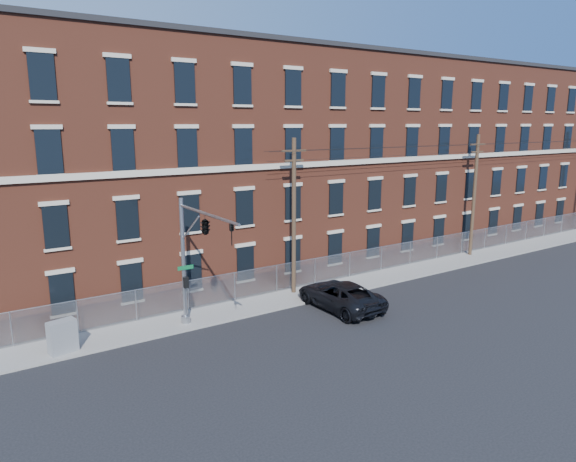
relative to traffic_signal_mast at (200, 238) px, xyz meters
The scene contains 10 objects.
ground 8.35m from the traffic_signal_mast, 19.98° to the right, with size 140.00×140.00×0.00m, color black.
sidewalk 18.98m from the traffic_signal_mast, ahead, with size 65.00×3.00×0.12m, color gray.
mill_building 21.67m from the traffic_signal_mast, 33.14° to the left, with size 55.30×14.32×16.30m.
chain_link_fence 18.97m from the traffic_signal_mast, 12.89° to the left, with size 59.06×0.06×1.85m.
traffic_signal_mast is the anchor object (origin of this frame).
utility_pole_near 8.70m from the traffic_signal_mast, 23.14° to the left, with size 1.80×0.28×10.00m.
utility_pole_mid 26.22m from the traffic_signal_mast, ahead, with size 1.80×0.28×10.00m.
overhead_wires 26.49m from the traffic_signal_mast, ahead, with size 40.00×0.62×0.62m.
pickup_truck 9.92m from the traffic_signal_mast, ahead, with size 2.77×6.02×1.67m, color black.
utility_cabinet 8.08m from the traffic_signal_mast, 162.57° to the left, with size 1.28×0.64×1.61m, color slate.
Camera 1 is at (-16.32, -21.35, 11.00)m, focal length 32.40 mm.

